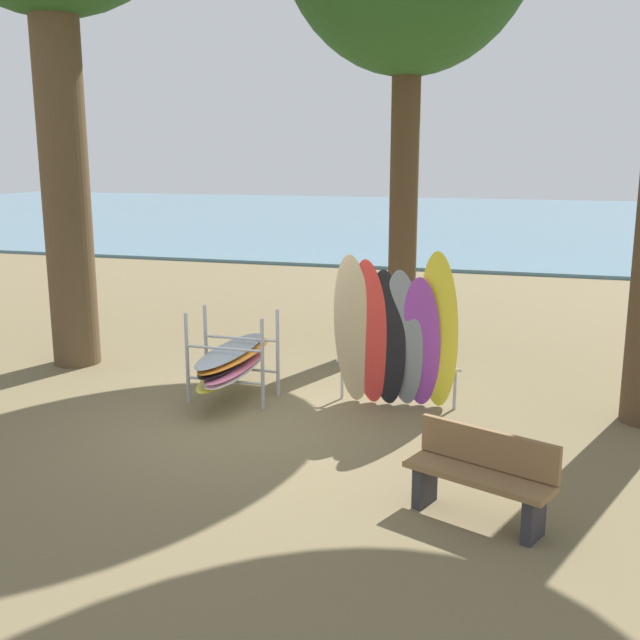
# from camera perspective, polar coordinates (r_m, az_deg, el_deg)

# --- Properties ---
(ground_plane) EXTENTS (80.00, 80.00, 0.00)m
(ground_plane) POSITION_cam_1_polar(r_m,az_deg,el_deg) (9.83, -5.23, -7.67)
(ground_plane) COLOR brown
(lake_water) EXTENTS (80.00, 36.00, 0.10)m
(lake_water) POSITION_cam_1_polar(r_m,az_deg,el_deg) (40.21, 11.68, 7.39)
(lake_water) COLOR slate
(lake_water) RESTS_ON ground
(leaning_board_pile) EXTENTS (1.72, 0.62, 2.19)m
(leaning_board_pile) POSITION_cam_1_polar(r_m,az_deg,el_deg) (10.05, 5.64, -1.26)
(leaning_board_pile) COLOR #C6B289
(leaning_board_pile) RESTS_ON ground
(board_storage_rack) EXTENTS (1.15, 2.13, 1.25)m
(board_storage_rack) POSITION_cam_1_polar(r_m,az_deg,el_deg) (10.62, -6.54, -3.06)
(board_storage_rack) COLOR #9EA0A5
(board_storage_rack) RESTS_ON ground
(park_bench) EXTENTS (1.45, 0.91, 0.85)m
(park_bench) POSITION_cam_1_polar(r_m,az_deg,el_deg) (7.35, 11.97, -11.22)
(park_bench) COLOR #2D2D33
(park_bench) RESTS_ON ground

